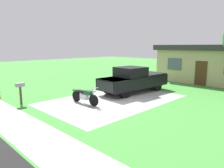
% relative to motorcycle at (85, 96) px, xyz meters
% --- Properties ---
extents(ground_plane, '(80.00, 80.00, 0.00)m').
position_rel_motorcycle_xyz_m(ground_plane, '(0.58, 1.85, -0.47)').
color(ground_plane, '#43923B').
extents(driveway_pad, '(5.61, 8.73, 0.01)m').
position_rel_motorcycle_xyz_m(driveway_pad, '(0.58, 1.85, -0.47)').
color(driveway_pad, '#A5A5A5').
rests_on(driveway_pad, ground).
extents(sidewalk_strip, '(36.00, 1.80, 0.01)m').
position_rel_motorcycle_xyz_m(sidewalk_strip, '(0.58, -4.15, -0.47)').
color(sidewalk_strip, '#ADADA8').
rests_on(sidewalk_strip, ground).
extents(motorcycle, '(2.21, 0.70, 1.09)m').
position_rel_motorcycle_xyz_m(motorcycle, '(0.00, 0.00, 0.00)').
color(motorcycle, black).
rests_on(motorcycle, ground).
extents(pickup_truck, '(2.38, 5.74, 1.90)m').
position_rel_motorcycle_xyz_m(pickup_truck, '(0.06, 4.61, 0.48)').
color(pickup_truck, black).
rests_on(pickup_truck, ground).
extents(mailbox, '(0.26, 0.48, 1.26)m').
position_rel_motorcycle_xyz_m(mailbox, '(-2.66, -2.69, 0.51)').
color(mailbox, '#4C3823').
rests_on(mailbox, ground).
extents(neighbor_house, '(9.60, 5.60, 3.50)m').
position_rel_motorcycle_xyz_m(neighbor_house, '(2.41, 13.34, 1.32)').
color(neighbor_house, tan).
rests_on(neighbor_house, ground).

